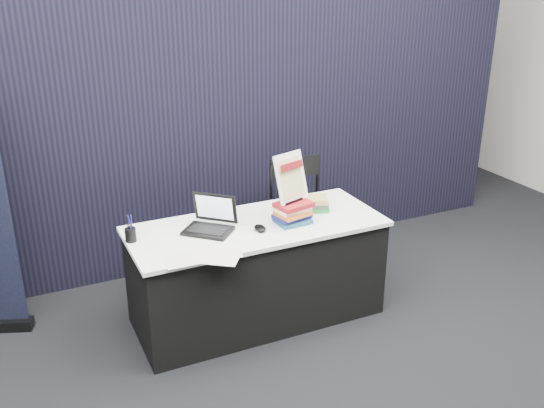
{
  "coord_description": "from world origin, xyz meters",
  "views": [
    {
      "loc": [
        -1.55,
        -3.01,
        2.47
      ],
      "look_at": [
        0.12,
        0.55,
        0.88
      ],
      "focal_mm": 40.0,
      "sensor_mm": 36.0,
      "label": 1
    }
  ],
  "objects_px": {
    "laptop": "(206,222)",
    "stacking_chair": "(304,215)",
    "book_stack_tall": "(292,212)",
    "book_stack_short": "(311,204)",
    "info_sign": "(291,178)",
    "display_table": "(257,271)"
  },
  "relations": [
    {
      "from": "book_stack_tall",
      "to": "book_stack_short",
      "type": "relative_size",
      "value": 0.91
    },
    {
      "from": "display_table",
      "to": "laptop",
      "type": "distance_m",
      "value": 0.56
    },
    {
      "from": "book_stack_tall",
      "to": "book_stack_short",
      "type": "distance_m",
      "value": 0.28
    },
    {
      "from": "display_table",
      "to": "stacking_chair",
      "type": "distance_m",
      "value": 0.76
    },
    {
      "from": "book_stack_tall",
      "to": "stacking_chair",
      "type": "bearing_deg",
      "value": 54.17
    },
    {
      "from": "book_stack_tall",
      "to": "display_table",
      "type": "bearing_deg",
      "value": 160.89
    },
    {
      "from": "display_table",
      "to": "info_sign",
      "type": "height_order",
      "value": "info_sign"
    },
    {
      "from": "laptop",
      "to": "info_sign",
      "type": "bearing_deg",
      "value": 32.35
    },
    {
      "from": "stacking_chair",
      "to": "laptop",
      "type": "bearing_deg",
      "value": -156.05
    },
    {
      "from": "book_stack_tall",
      "to": "stacking_chair",
      "type": "relative_size",
      "value": 0.25
    },
    {
      "from": "info_sign",
      "to": "stacking_chair",
      "type": "distance_m",
      "value": 0.79
    },
    {
      "from": "book_stack_tall",
      "to": "info_sign",
      "type": "distance_m",
      "value": 0.25
    },
    {
      "from": "book_stack_tall",
      "to": "laptop",
      "type": "bearing_deg",
      "value": 166.53
    },
    {
      "from": "laptop",
      "to": "stacking_chair",
      "type": "bearing_deg",
      "value": 63.73
    },
    {
      "from": "laptop",
      "to": "book_stack_tall",
      "type": "bearing_deg",
      "value": 29.53
    },
    {
      "from": "book_stack_short",
      "to": "info_sign",
      "type": "xyz_separation_m",
      "value": [
        -0.23,
        -0.13,
        0.28
      ]
    },
    {
      "from": "laptop",
      "to": "book_stack_short",
      "type": "bearing_deg",
      "value": 43.97
    },
    {
      "from": "laptop",
      "to": "info_sign",
      "type": "distance_m",
      "value": 0.66
    },
    {
      "from": "display_table",
      "to": "book_stack_tall",
      "type": "bearing_deg",
      "value": -19.11
    },
    {
      "from": "display_table",
      "to": "book_stack_short",
      "type": "distance_m",
      "value": 0.64
    },
    {
      "from": "laptop",
      "to": "stacking_chair",
      "type": "xyz_separation_m",
      "value": [
        0.96,
        0.36,
        -0.26
      ]
    },
    {
      "from": "book_stack_short",
      "to": "book_stack_tall",
      "type": "bearing_deg",
      "value": -146.01
    }
  ]
}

